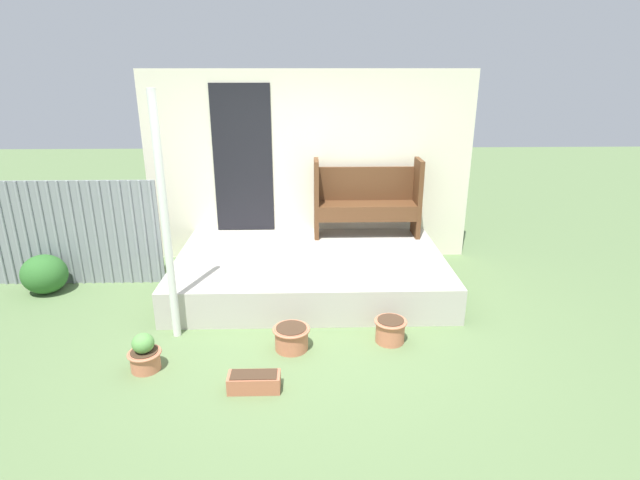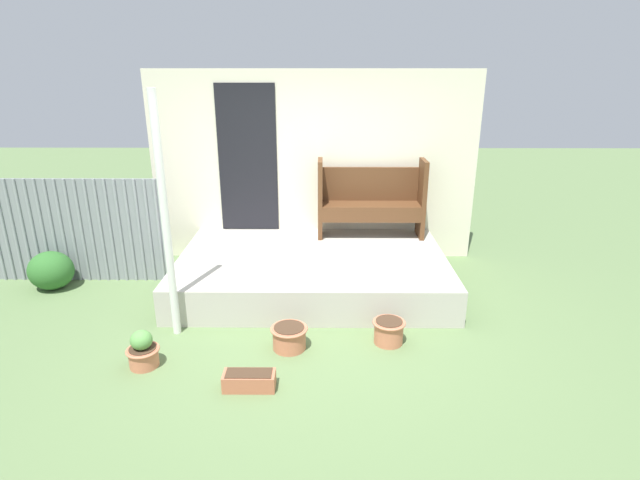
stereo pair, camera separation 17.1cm
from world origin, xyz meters
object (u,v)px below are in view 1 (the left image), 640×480
Objects in this scene: flower_pot_middle at (292,337)px; flower_pot_left at (145,354)px; planter_box_rect at (255,382)px; support_post at (166,222)px; bench at (367,197)px; flower_pot_right at (391,329)px; shrub_by_fence at (45,274)px.

flower_pot_left is at bearing -166.67° from flower_pot_middle.
flower_pot_middle reaches higher than planter_box_rect.
support_post reaches higher than bench.
flower_pot_right is 4.23m from shrub_by_fence.
planter_box_rect is 3.41m from shrub_by_fence.
planter_box_rect is (-1.30, -0.76, -0.06)m from flower_pot_right.
flower_pot_right is 0.74× the size of planter_box_rect.
bench is at bearing 48.05° from flower_pot_left.
flower_pot_right reaches higher than flower_pot_middle.
support_post is 5.46× the size of planter_box_rect.
flower_pot_left is 1.10× the size of flower_pot_right.
shrub_by_fence is (-4.03, 1.26, 0.11)m from flower_pot_right.
planter_box_rect is (-0.30, -0.65, -0.05)m from flower_pot_middle.
flower_pot_middle is (1.19, -0.29, -1.10)m from support_post.
planter_box_rect is at bearing -113.58° from bench.
support_post is at bearing 133.31° from planter_box_rect.
shrub_by_fence is at bearing -167.51° from bench.
support_post is 2.93m from bench.
bench is 2.29m from flower_pot_right.
flower_pot_left is 2.36m from flower_pot_right.
flower_pot_middle is 0.72m from planter_box_rect.
flower_pot_right is 0.61× the size of shrub_by_fence.
support_post is at bearing 77.35° from flower_pot_left.
shrub_by_fence reaches higher than flower_pot_left.
flower_pot_middle is at bearing 13.33° from flower_pot_left.
flower_pot_left is 0.99× the size of flower_pot_middle.
shrub_by_fence is at bearing 143.54° from planter_box_rect.
bench is at bearing 66.60° from flower_pot_middle.
flower_pot_left is 2.41m from shrub_by_fence.
shrub_by_fence reaches higher than flower_pot_right.
planter_box_rect is (1.03, -0.33, -0.08)m from flower_pot_left.
flower_pot_right is at bearing -17.36° from shrub_by_fence.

